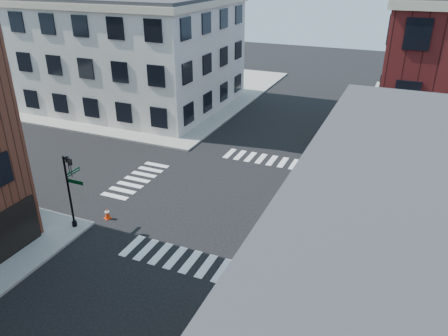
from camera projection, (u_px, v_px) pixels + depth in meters
name	position (u px, v px, depth m)	size (l,w,h in m)	color
ground	(227.00, 198.00, 28.83)	(120.00, 120.00, 0.00)	black
sidewalk_nw	(136.00, 89.00, 53.75)	(30.00, 30.00, 0.15)	gray
building_nw	(121.00, 52.00, 46.57)	(22.00, 16.00, 11.00)	silver
tree_near	(370.00, 122.00, 33.08)	(2.69, 2.69, 4.49)	black
tree_far	(377.00, 104.00, 38.19)	(2.43, 2.43, 4.07)	black
signal_pole	(70.00, 184.00, 24.46)	(1.29, 1.24, 4.60)	black
box_truck	(367.00, 227.00, 22.59)	(7.38, 2.98, 3.27)	white
traffic_cone	(107.00, 214.00, 26.43)	(0.50, 0.50, 0.69)	red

